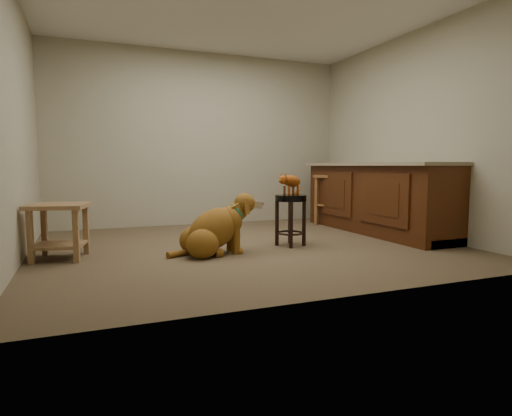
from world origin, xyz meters
name	(u,v)px	position (x,y,z in m)	size (l,w,h in m)	color
floor	(248,246)	(0.00, 0.00, 0.00)	(4.50, 4.00, 0.01)	brown
room_shell	(248,94)	(0.00, 0.00, 1.68)	(4.54, 4.04, 2.62)	#A39E83
cabinet_run	(375,200)	(1.94, 0.30, 0.44)	(0.70, 2.56, 0.94)	#4A230D
padded_stool	(291,210)	(0.45, -0.15, 0.41)	(0.38, 0.38, 0.57)	black
wood_stool	(332,199)	(1.79, 1.14, 0.40)	(0.54, 0.54, 0.76)	brown
side_table	(59,223)	(-1.92, 0.06, 0.35)	(0.62, 0.62, 0.54)	olive
golden_retriever	(215,230)	(-0.47, -0.29, 0.25)	(1.05, 0.53, 0.66)	brown
tabby_kitten	(290,182)	(0.44, -0.16, 0.72)	(0.38, 0.27, 0.27)	#8E3E0E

